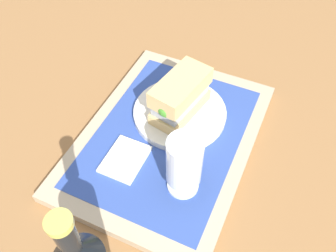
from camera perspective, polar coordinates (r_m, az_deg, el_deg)
The scene contains 7 objects.
ground_plane at distance 0.73m, azimuth 0.00°, elevation -2.51°, with size 3.00×3.00×0.00m, color olive.
tray at distance 0.72m, azimuth 0.00°, elevation -2.03°, with size 0.44×0.32×0.02m, color tan.
placemat at distance 0.71m, azimuth 0.00°, elevation -1.51°, with size 0.38×0.27×0.00m, color #2D4793.
plate at distance 0.74m, azimuth 2.18°, elevation 2.00°, with size 0.19×0.19×0.01m, color silver.
sandwich at distance 0.70m, azimuth 2.14°, elevation 4.56°, with size 0.14×0.09×0.08m.
beer_glass at distance 0.59m, azimuth 2.59°, elevation -6.01°, with size 0.06×0.06×0.12m.
napkin_folded at distance 0.68m, azimuth -6.83°, elevation -5.23°, with size 0.09×0.07×0.01m, color white.
Camera 1 is at (0.40, 0.18, 0.58)m, focal length 38.45 mm.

